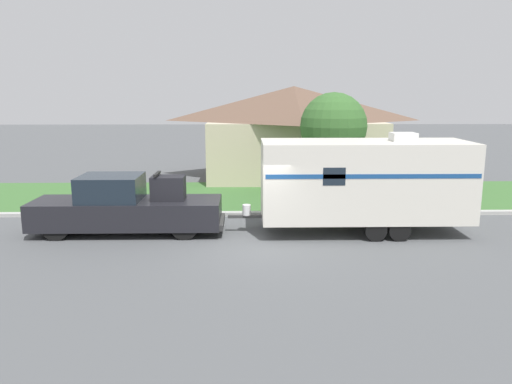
% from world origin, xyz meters
% --- Properties ---
extents(ground_plane, '(120.00, 120.00, 0.00)m').
position_xyz_m(ground_plane, '(0.00, 0.00, 0.00)').
color(ground_plane, '#515456').
extents(curb_strip, '(80.00, 0.30, 0.14)m').
position_xyz_m(curb_strip, '(0.00, 3.75, 0.07)').
color(curb_strip, '#ADADA8').
rests_on(curb_strip, ground_plane).
extents(lawn_strip, '(80.00, 7.00, 0.03)m').
position_xyz_m(lawn_strip, '(0.00, 7.40, 0.01)').
color(lawn_strip, '#3D6B33').
rests_on(lawn_strip, ground_plane).
extents(house_across_street, '(10.01, 7.02, 5.03)m').
position_xyz_m(house_across_street, '(2.51, 12.74, 2.61)').
color(house_across_street, beige).
rests_on(house_across_street, ground_plane).
extents(pickup_truck, '(6.39, 1.92, 2.07)m').
position_xyz_m(pickup_truck, '(-4.18, 1.38, 0.89)').
color(pickup_truck, black).
rests_on(pickup_truck, ground_plane).
extents(travel_trailer, '(8.05, 2.51, 3.38)m').
position_xyz_m(travel_trailer, '(3.84, 1.37, 1.79)').
color(travel_trailer, black).
rests_on(travel_trailer, ground_plane).
extents(mailbox, '(0.48, 0.20, 1.38)m').
position_xyz_m(mailbox, '(-6.30, 4.32, 1.06)').
color(mailbox, brown).
rests_on(mailbox, ground_plane).
extents(tree_in_yard, '(2.92, 2.92, 4.71)m').
position_xyz_m(tree_in_yard, '(3.69, 6.78, 3.24)').
color(tree_in_yard, brown).
rests_on(tree_in_yard, ground_plane).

